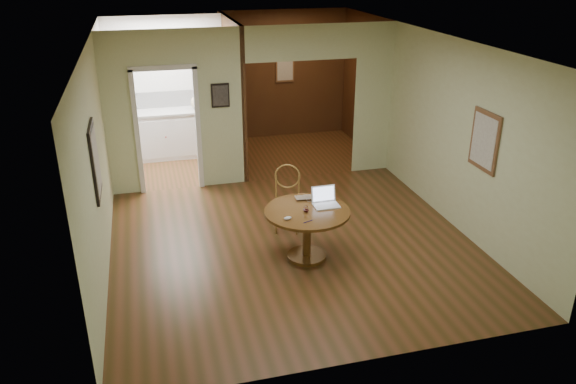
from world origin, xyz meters
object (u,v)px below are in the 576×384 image
object	(u,v)px
dining_table	(307,223)
open_laptop	(325,200)
chair	(287,194)
closed_laptop	(310,199)

from	to	relation	value
dining_table	open_laptop	size ratio (longest dim) A/B	3.35
open_laptop	chair	bearing A→B (deg)	110.62
dining_table	open_laptop	world-z (taller)	open_laptop
open_laptop	closed_laptop	distance (m)	0.25
chair	closed_laptop	xyz separation A→B (m)	(0.15, -0.62, 0.17)
chair	open_laptop	xyz separation A→B (m)	(0.31, -0.80, 0.22)
dining_table	open_laptop	bearing A→B (deg)	23.47
closed_laptop	chair	bearing A→B (deg)	105.37
dining_table	closed_laptop	world-z (taller)	closed_laptop
chair	open_laptop	world-z (taller)	chair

